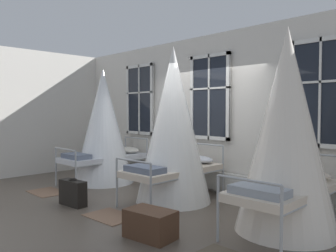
{
  "coord_description": "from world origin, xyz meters",
  "views": [
    {
      "loc": [
        4.37,
        -4.46,
        1.65
      ],
      "look_at": [
        -0.09,
        -0.06,
        1.37
      ],
      "focal_mm": 36.47,
      "sensor_mm": 36.0,
      "label": 1
    }
  ],
  "objects_px": {
    "travel_trunk": "(150,224)",
    "cot_third": "(287,133)",
    "suitcase_dark": "(73,193)",
    "cot_second": "(173,126)",
    "cot_first": "(103,127)"
  },
  "relations": [
    {
      "from": "cot_first",
      "to": "cot_second",
      "type": "relative_size",
      "value": 0.93
    },
    {
      "from": "cot_first",
      "to": "cot_second",
      "type": "height_order",
      "value": "cot_second"
    },
    {
      "from": "suitcase_dark",
      "to": "travel_trunk",
      "type": "height_order",
      "value": "suitcase_dark"
    },
    {
      "from": "travel_trunk",
      "to": "cot_third",
      "type": "bearing_deg",
      "value": 53.39
    },
    {
      "from": "cot_second",
      "to": "cot_third",
      "type": "xyz_separation_m",
      "value": [
        2.17,
        -0.02,
        -0.01
      ]
    },
    {
      "from": "cot_third",
      "to": "travel_trunk",
      "type": "relative_size",
      "value": 4.35
    },
    {
      "from": "cot_third",
      "to": "travel_trunk",
      "type": "height_order",
      "value": "cot_third"
    },
    {
      "from": "suitcase_dark",
      "to": "travel_trunk",
      "type": "relative_size",
      "value": 0.9
    },
    {
      "from": "cot_first",
      "to": "travel_trunk",
      "type": "relative_size",
      "value": 4.08
    },
    {
      "from": "cot_second",
      "to": "suitcase_dark",
      "type": "xyz_separation_m",
      "value": [
        -1.02,
        -1.46,
        -1.15
      ]
    },
    {
      "from": "travel_trunk",
      "to": "suitcase_dark",
      "type": "bearing_deg",
      "value": 178.65
    },
    {
      "from": "cot_first",
      "to": "travel_trunk",
      "type": "bearing_deg",
      "value": -115.11
    },
    {
      "from": "cot_first",
      "to": "cot_third",
      "type": "xyz_separation_m",
      "value": [
        4.45,
        -0.04,
        0.08
      ]
    },
    {
      "from": "cot_first",
      "to": "suitcase_dark",
      "type": "xyz_separation_m",
      "value": [
        1.26,
        -1.48,
        -1.05
      ]
    },
    {
      "from": "cot_second",
      "to": "travel_trunk",
      "type": "xyz_separation_m",
      "value": [
        1.07,
        -1.51,
        -1.18
      ]
    }
  ]
}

